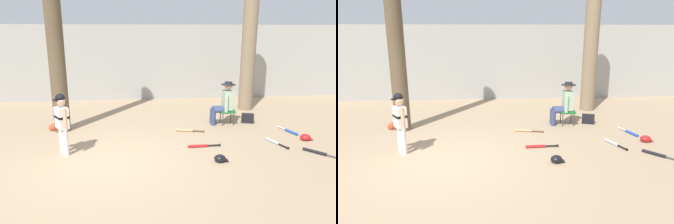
% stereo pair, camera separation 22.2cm
% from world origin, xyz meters
% --- Properties ---
extents(ground_plane, '(60.00, 60.00, 0.00)m').
position_xyz_m(ground_plane, '(0.00, 0.00, 0.00)').
color(ground_plane, '#9E8466').
extents(concrete_back_wall, '(18.00, 0.36, 2.79)m').
position_xyz_m(concrete_back_wall, '(0.00, 6.13, 1.39)').
color(concrete_back_wall, '#9E9E99').
rests_on(concrete_back_wall, ground).
extents(tree_near_player, '(0.58, 0.58, 6.16)m').
position_xyz_m(tree_near_player, '(-1.34, 2.24, 2.79)').
color(tree_near_player, brown).
rests_on(tree_near_player, ground).
extents(tree_behind_spectator, '(0.62, 0.62, 4.51)m').
position_xyz_m(tree_behind_spectator, '(4.24, 4.03, 1.96)').
color(tree_behind_spectator, '#7F6B51').
rests_on(tree_behind_spectator, ground).
extents(young_ballplayer, '(0.51, 0.51, 1.31)m').
position_xyz_m(young_ballplayer, '(-0.95, 0.59, 0.74)').
color(young_ballplayer, white).
rests_on(young_ballplayer, ground).
extents(folding_stool, '(0.42, 0.42, 0.41)m').
position_xyz_m(folding_stool, '(3.11, 2.38, 0.36)').
color(folding_stool, '#196B2D').
rests_on(folding_stool, ground).
extents(seated_spectator, '(0.67, 0.53, 1.20)m').
position_xyz_m(seated_spectator, '(3.02, 2.39, 0.64)').
color(seated_spectator, navy).
rests_on(seated_spectator, ground).
extents(handbag_beside_stool, '(0.38, 0.28, 0.26)m').
position_xyz_m(handbag_beside_stool, '(3.75, 2.45, 0.13)').
color(handbag_beside_stool, black).
rests_on(handbag_beside_stool, ground).
extents(bat_red_barrel, '(0.74, 0.09, 0.07)m').
position_xyz_m(bat_red_barrel, '(2.00, 0.67, 0.03)').
color(bat_red_barrel, red).
rests_on(bat_red_barrel, ground).
extents(bat_aluminum_silver, '(0.28, 0.70, 0.07)m').
position_xyz_m(bat_aluminum_silver, '(3.76, 0.74, 0.03)').
color(bat_aluminum_silver, '#B7BCC6').
rests_on(bat_aluminum_silver, ground).
extents(bat_wood_tan, '(0.73, 0.24, 0.07)m').
position_xyz_m(bat_wood_tan, '(1.88, 1.81, 0.03)').
color(bat_wood_tan, tan).
rests_on(bat_wood_tan, ground).
extents(bat_blue_youth, '(0.24, 0.72, 0.07)m').
position_xyz_m(bat_blue_youth, '(4.51, 1.46, 0.03)').
color(bat_blue_youth, '#2347AD').
rests_on(bat_blue_youth, ground).
extents(bat_black_composite, '(0.56, 0.68, 0.07)m').
position_xyz_m(bat_black_composite, '(4.40, 0.02, 0.03)').
color(bat_black_composite, black).
rests_on(bat_black_composite, ground).
extents(batting_helmet_red, '(0.29, 0.22, 0.17)m').
position_xyz_m(batting_helmet_red, '(4.60, 0.86, 0.07)').
color(batting_helmet_red, '#A81919').
rests_on(batting_helmet_red, ground).
extents(batting_helmet_black, '(0.28, 0.21, 0.16)m').
position_xyz_m(batting_helmet_black, '(2.23, -0.16, 0.07)').
color(batting_helmet_black, black).
rests_on(batting_helmet_black, ground).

